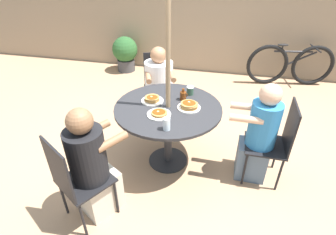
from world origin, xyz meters
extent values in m
plane|color=tan|center=(0.00, 0.00, 0.00)|extent=(12.00, 12.00, 0.00)
cube|color=gray|center=(0.00, 2.96, 0.82)|extent=(10.00, 0.06, 1.65)
cylinder|color=#28282B|center=(0.00, 0.00, 0.01)|extent=(0.47, 0.47, 0.01)
cylinder|color=#28282B|center=(0.00, 0.00, 0.37)|extent=(0.09, 0.09, 0.74)
cylinder|color=#28282B|center=(0.00, 0.00, 0.75)|extent=(1.16, 1.16, 0.03)
cylinder|color=#846B4C|center=(0.00, 0.00, 1.19)|extent=(0.05, 0.05, 2.37)
cylinder|color=black|center=(0.88, -0.19, 0.22)|extent=(0.02, 0.02, 0.43)
cylinder|color=black|center=(0.89, 0.16, 0.22)|extent=(0.02, 0.02, 0.43)
cylinder|color=black|center=(1.23, -0.20, 0.22)|extent=(0.02, 0.02, 0.43)
cylinder|color=black|center=(1.24, 0.15, 0.22)|extent=(0.02, 0.02, 0.43)
cube|color=black|center=(1.06, -0.02, 0.44)|extent=(0.42, 0.42, 0.02)
cube|color=black|center=(1.26, -0.02, 0.70)|extent=(0.03, 0.39, 0.50)
cube|color=slate|center=(0.96, -0.02, 0.22)|extent=(0.32, 0.29, 0.43)
cylinder|color=teal|center=(1.00, -0.02, 0.68)|extent=(0.30, 0.30, 0.51)
sphere|color=#DBA884|center=(1.00, -0.02, 1.04)|extent=(0.22, 0.22, 0.22)
cylinder|color=#DBA884|center=(0.81, -0.14, 0.81)|extent=(0.32, 0.08, 0.07)
cylinder|color=#DBA884|center=(0.81, 0.11, 0.81)|extent=(0.32, 0.08, 0.07)
cylinder|color=black|center=(-0.14, 0.89, 0.22)|extent=(0.02, 0.02, 0.43)
cylinder|color=black|center=(-0.47, 0.77, 0.22)|extent=(0.02, 0.02, 0.43)
cylinder|color=black|center=(-0.26, 1.22, 0.22)|extent=(0.02, 0.02, 0.43)
cylinder|color=black|center=(-0.59, 1.10, 0.22)|extent=(0.02, 0.02, 0.43)
cube|color=black|center=(-0.37, 0.99, 0.44)|extent=(0.53, 0.53, 0.02)
cube|color=black|center=(-0.44, 1.18, 0.70)|extent=(0.37, 0.15, 0.50)
cube|color=gray|center=(-0.33, 0.88, 0.22)|extent=(0.50, 0.52, 0.43)
cylinder|color=white|center=(-0.35, 0.94, 0.66)|extent=(0.40, 0.40, 0.46)
sphere|color=#A3704C|center=(-0.35, 0.94, 0.99)|extent=(0.22, 0.22, 0.22)
cylinder|color=#A3704C|center=(-0.13, 0.81, 0.77)|extent=(0.17, 0.31, 0.07)
cylinder|color=#A3704C|center=(-0.43, 0.70, 0.77)|extent=(0.17, 0.31, 0.07)
cylinder|color=black|center=(-0.61, -0.66, 0.22)|extent=(0.02, 0.02, 0.43)
cylinder|color=black|center=(-0.31, -0.85, 0.22)|extent=(0.02, 0.02, 0.43)
cylinder|color=black|center=(-0.79, -0.96, 0.22)|extent=(0.02, 0.02, 0.43)
cylinder|color=black|center=(-0.49, -1.15, 0.22)|extent=(0.02, 0.02, 0.43)
cube|color=black|center=(-0.55, -0.91, 0.44)|extent=(0.57, 0.57, 0.02)
cube|color=black|center=(-0.66, -1.07, 0.70)|extent=(0.34, 0.22, 0.50)
cube|color=beige|center=(-0.50, -0.81, 0.22)|extent=(0.45, 0.46, 0.43)
cylinder|color=black|center=(-0.52, -0.85, 0.69)|extent=(0.33, 0.33, 0.52)
sphere|color=brown|center=(-0.52, -0.85, 1.05)|extent=(0.22, 0.22, 0.22)
cylinder|color=brown|center=(-0.54, -0.63, 0.82)|extent=(0.22, 0.29, 0.07)
cylinder|color=brown|center=(-0.31, -0.77, 0.82)|extent=(0.22, 0.29, 0.07)
cylinder|color=silver|center=(0.22, 0.02, 0.77)|extent=(0.25, 0.25, 0.01)
cylinder|color=#AD7A3D|center=(0.23, 0.02, 0.79)|extent=(0.18, 0.18, 0.01)
cylinder|color=#AD7A3D|center=(0.22, 0.01, 0.80)|extent=(0.17, 0.17, 0.01)
cylinder|color=#AD7A3D|center=(0.23, 0.02, 0.81)|extent=(0.19, 0.19, 0.01)
cylinder|color=#AD7A3D|center=(0.22, 0.01, 0.82)|extent=(0.17, 0.17, 0.01)
ellipsoid|color=brown|center=(0.22, 0.02, 0.83)|extent=(0.14, 0.13, 0.00)
cube|color=#F4E084|center=(0.22, 0.02, 0.84)|extent=(0.03, 0.03, 0.01)
cylinder|color=silver|center=(-0.05, -0.19, 0.77)|extent=(0.25, 0.25, 0.01)
cylinder|color=#AD7A3D|center=(-0.05, -0.18, 0.78)|extent=(0.16, 0.16, 0.01)
cylinder|color=#AD7A3D|center=(-0.05, -0.19, 0.80)|extent=(0.17, 0.17, 0.01)
ellipsoid|color=brown|center=(-0.05, -0.19, 0.80)|extent=(0.14, 0.13, 0.00)
cube|color=#F4E084|center=(-0.06, -0.19, 0.81)|extent=(0.02, 0.02, 0.01)
cylinder|color=silver|center=(-0.19, 0.07, 0.77)|extent=(0.25, 0.25, 0.01)
cylinder|color=#AD7A3D|center=(-0.19, 0.08, 0.78)|extent=(0.15, 0.15, 0.01)
cylinder|color=#AD7A3D|center=(-0.20, 0.07, 0.79)|extent=(0.17, 0.17, 0.01)
cylinder|color=#AD7A3D|center=(-0.20, 0.08, 0.80)|extent=(0.16, 0.16, 0.01)
cylinder|color=#AD7A3D|center=(-0.20, 0.08, 0.81)|extent=(0.16, 0.16, 0.01)
ellipsoid|color=brown|center=(-0.19, 0.07, 0.82)|extent=(0.12, 0.12, 0.00)
cube|color=#F4E084|center=(-0.20, 0.07, 0.83)|extent=(0.02, 0.02, 0.01)
cylinder|color=#602D0F|center=(0.13, 0.19, 0.81)|extent=(0.07, 0.07, 0.09)
cylinder|color=#602D0F|center=(0.13, 0.19, 0.88)|extent=(0.03, 0.03, 0.04)
torus|color=#602D0F|center=(0.16, 0.19, 0.83)|extent=(0.05, 0.01, 0.05)
cylinder|color=#33513D|center=(0.19, 0.33, 0.81)|extent=(0.08, 0.08, 0.09)
cylinder|color=white|center=(0.19, 0.33, 0.86)|extent=(0.08, 0.08, 0.01)
cylinder|color=silver|center=(0.08, -0.42, 0.83)|extent=(0.07, 0.07, 0.12)
torus|color=black|center=(1.32, 2.57, 0.38)|extent=(0.76, 0.19, 0.76)
torus|color=black|center=(2.14, 2.71, 0.38)|extent=(0.76, 0.19, 0.76)
cylinder|color=#232326|center=(1.73, 2.64, 0.64)|extent=(0.68, 0.14, 0.03)
cylinder|color=#232326|center=(1.89, 2.67, 0.51)|extent=(0.51, 0.12, 0.29)
cylinder|color=#232326|center=(1.52, 2.61, 0.69)|extent=(0.03, 0.03, 0.10)
ellipsoid|color=black|center=(1.52, 2.61, 0.76)|extent=(0.21, 0.10, 0.04)
cylinder|color=#232326|center=(2.10, 2.70, 0.71)|extent=(0.10, 0.44, 0.03)
cylinder|color=#3D3D3F|center=(-1.50, 2.60, 0.12)|extent=(0.36, 0.36, 0.24)
sphere|color=#285628|center=(-1.50, 2.60, 0.46)|extent=(0.52, 0.52, 0.52)
camera|label=1|loc=(0.54, -2.38, 2.18)|focal=28.00mm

